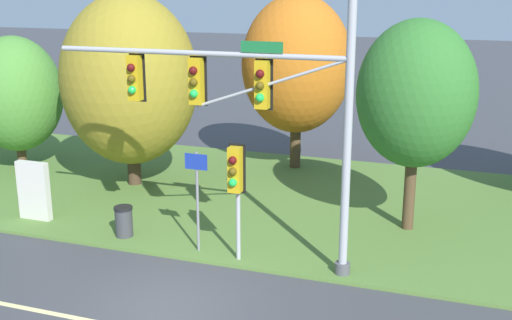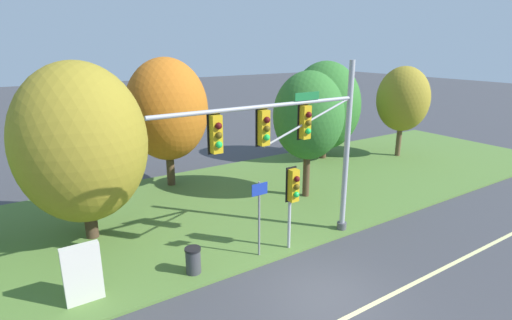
# 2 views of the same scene
# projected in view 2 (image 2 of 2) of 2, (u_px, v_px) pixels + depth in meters

# --- Properties ---
(ground_plane) EXTENTS (160.00, 160.00, 0.00)m
(ground_plane) POSITION_uv_depth(u_px,v_px,m) (325.00, 294.00, 12.78)
(ground_plane) COLOR #3D3D42
(lane_stripe) EXTENTS (36.00, 0.16, 0.01)m
(lane_stripe) POSITION_uv_depth(u_px,v_px,m) (353.00, 314.00, 11.81)
(lane_stripe) COLOR beige
(lane_stripe) RESTS_ON ground
(grass_verge) EXTENTS (48.00, 11.50, 0.10)m
(grass_verge) POSITION_uv_depth(u_px,v_px,m) (208.00, 208.00, 19.38)
(grass_verge) COLOR #517533
(grass_verge) RESTS_ON ground
(traffic_signal_mast) EXTENTS (8.31, 0.49, 7.02)m
(traffic_signal_mast) POSITION_uv_depth(u_px,v_px,m) (298.00, 137.00, 14.48)
(traffic_signal_mast) COLOR #9EA0A5
(traffic_signal_mast) RESTS_ON grass_verge
(pedestrian_signal_near_kerb) EXTENTS (0.46, 0.55, 3.29)m
(pedestrian_signal_near_kerb) POSITION_uv_depth(u_px,v_px,m) (293.00, 191.00, 14.69)
(pedestrian_signal_near_kerb) COLOR #9EA0A5
(pedestrian_signal_near_kerb) RESTS_ON grass_verge
(route_sign_post) EXTENTS (0.66, 0.08, 2.90)m
(route_sign_post) POSITION_uv_depth(u_px,v_px,m) (259.00, 210.00, 14.43)
(route_sign_post) COLOR slate
(route_sign_post) RESTS_ON grass_verge
(tree_behind_signpost) EXTENTS (4.97, 4.97, 7.05)m
(tree_behind_signpost) POSITION_uv_depth(u_px,v_px,m) (81.00, 143.00, 15.25)
(tree_behind_signpost) COLOR #423021
(tree_behind_signpost) RESTS_ON grass_verge
(tree_mid_verge) EXTENTS (4.38, 4.38, 6.97)m
(tree_mid_verge) POSITION_uv_depth(u_px,v_px,m) (167.00, 110.00, 21.24)
(tree_mid_verge) COLOR #4C3823
(tree_mid_verge) RESTS_ON grass_verge
(tree_tall_centre) EXTENTS (3.50, 3.50, 6.40)m
(tree_tall_centre) POSITION_uv_depth(u_px,v_px,m) (308.00, 116.00, 19.61)
(tree_tall_centre) COLOR #4C3823
(tree_tall_centre) RESTS_ON grass_verge
(tree_right_far) EXTENTS (4.72, 4.72, 6.55)m
(tree_right_far) POSITION_uv_depth(u_px,v_px,m) (325.00, 106.00, 26.67)
(tree_right_far) COLOR #4C3823
(tree_right_far) RESTS_ON grass_verge
(tree_furthest_back) EXTENTS (3.52, 3.52, 6.19)m
(tree_furthest_back) POSITION_uv_depth(u_px,v_px,m) (403.00, 99.00, 27.13)
(tree_furthest_back) COLOR brown
(tree_furthest_back) RESTS_ON grass_verge
(info_kiosk) EXTENTS (1.10, 0.24, 1.90)m
(info_kiosk) POSITION_uv_depth(u_px,v_px,m) (83.00, 274.00, 12.00)
(info_kiosk) COLOR beige
(info_kiosk) RESTS_ON grass_verge
(trash_bin) EXTENTS (0.56, 0.56, 0.93)m
(trash_bin) POSITION_uv_depth(u_px,v_px,m) (193.00, 260.00, 13.68)
(trash_bin) COLOR #38383D
(trash_bin) RESTS_ON grass_verge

